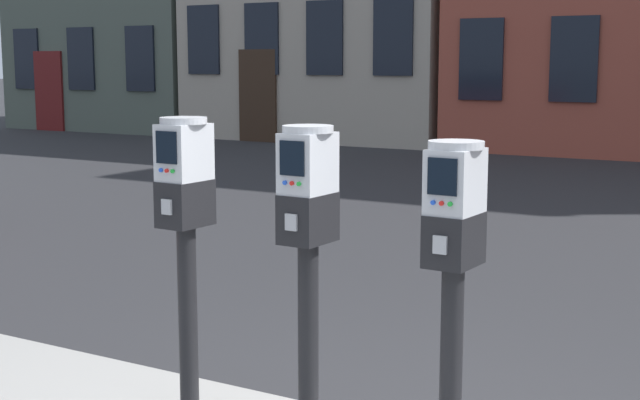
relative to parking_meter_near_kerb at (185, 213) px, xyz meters
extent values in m
cylinder|color=black|center=(0.00, 0.00, -0.52)|extent=(0.09, 0.09, 0.92)
cube|color=black|center=(0.00, 0.00, 0.04)|extent=(0.18, 0.25, 0.21)
cube|color=#A5A8AD|center=(-0.01, -0.13, 0.04)|extent=(0.06, 0.01, 0.07)
cube|color=#B7BABF|center=(0.00, 0.00, 0.28)|extent=(0.18, 0.23, 0.26)
cube|color=black|center=(0.00, -0.12, 0.31)|extent=(0.12, 0.01, 0.15)
cylinder|color=blue|center=(-0.04, -0.12, 0.21)|extent=(0.02, 0.01, 0.02)
cylinder|color=red|center=(0.00, -0.12, 0.21)|extent=(0.02, 0.01, 0.02)
cylinder|color=green|center=(0.03, -0.12, 0.21)|extent=(0.02, 0.01, 0.02)
cylinder|color=#B7BABF|center=(0.00, 0.00, 0.43)|extent=(0.22, 0.22, 0.03)
cylinder|color=black|center=(0.66, 0.00, -0.53)|extent=(0.09, 0.09, 0.91)
cube|color=black|center=(0.66, 0.00, 0.03)|extent=(0.18, 0.25, 0.21)
cube|color=#A5A8AD|center=(0.66, -0.13, 0.03)|extent=(0.06, 0.01, 0.07)
cube|color=#B7BABF|center=(0.66, 0.00, 0.27)|extent=(0.18, 0.23, 0.26)
cube|color=black|center=(0.66, -0.12, 0.30)|extent=(0.12, 0.01, 0.14)
cylinder|color=blue|center=(0.62, -0.12, 0.20)|extent=(0.02, 0.01, 0.02)
cylinder|color=red|center=(0.66, -0.12, 0.20)|extent=(0.02, 0.01, 0.02)
cylinder|color=green|center=(0.69, -0.12, 0.20)|extent=(0.02, 0.01, 0.02)
cylinder|color=#B7BABF|center=(0.66, 0.00, 0.41)|extent=(0.22, 0.22, 0.03)
cylinder|color=black|center=(1.33, 0.00, -0.54)|extent=(0.09, 0.09, 0.89)
cube|color=black|center=(1.33, 0.00, 0.01)|extent=(0.18, 0.25, 0.21)
cube|color=#A5A8AD|center=(1.32, -0.13, 0.01)|extent=(0.06, 0.01, 0.07)
cube|color=#B7BABF|center=(1.33, 0.00, 0.24)|extent=(0.18, 0.23, 0.25)
cube|color=black|center=(1.32, -0.12, 0.27)|extent=(0.12, 0.01, 0.14)
cylinder|color=blue|center=(1.29, -0.12, 0.17)|extent=(0.02, 0.01, 0.02)
cylinder|color=red|center=(1.32, -0.12, 0.17)|extent=(0.02, 0.01, 0.02)
cylinder|color=green|center=(1.36, -0.12, 0.17)|extent=(0.02, 0.01, 0.02)
cylinder|color=#B7BABF|center=(1.33, 0.00, 0.38)|extent=(0.22, 0.22, 0.03)
cube|color=black|center=(-16.68, 13.90, 0.78)|extent=(0.90, 0.06, 1.60)
cube|color=black|center=(-14.68, 13.90, 0.78)|extent=(0.90, 0.06, 1.60)
cube|color=black|center=(-12.67, 13.90, 0.78)|extent=(0.90, 0.06, 1.60)
cube|color=#591414|center=(-15.89, 13.90, -0.07)|extent=(1.00, 0.07, 2.10)
cube|color=black|center=(-10.69, 13.90, 1.21)|extent=(0.90, 0.06, 1.60)
cube|color=black|center=(-9.04, 13.90, 1.21)|extent=(0.90, 0.06, 1.60)
cube|color=black|center=(-7.39, 13.90, 1.21)|extent=(0.90, 0.06, 1.60)
cube|color=black|center=(-5.74, 13.90, 1.21)|extent=(0.90, 0.06, 1.60)
cube|color=black|center=(-9.16, 13.90, -0.07)|extent=(1.00, 0.07, 2.10)
cube|color=black|center=(-3.81, 13.90, 0.75)|extent=(0.90, 0.06, 1.60)
cube|color=black|center=(-1.98, 13.90, 0.75)|extent=(0.90, 0.06, 1.60)
camera|label=1|loc=(2.63, -3.22, 0.69)|focal=50.71mm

